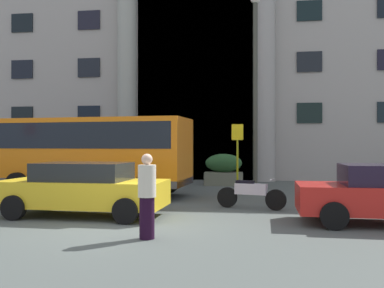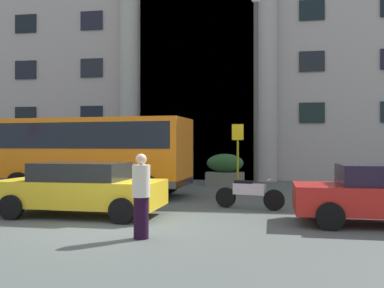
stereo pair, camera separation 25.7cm
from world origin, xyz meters
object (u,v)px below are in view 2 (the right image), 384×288
object	(u,v)px
scooter_by_planter	(45,190)
pedestrian_child_trailing	(141,196)
motorcycle_far_end	(248,193)
hedge_planter_far_west	(225,170)
hedge_planter_entrance_right	(64,167)
parked_compact_extra	(81,188)
bus_stop_sign	(238,151)
lamppost_plaza_centre	(256,77)
orange_minibus	(96,150)

from	to	relation	value
scooter_by_planter	pedestrian_child_trailing	distance (m)	5.95
scooter_by_planter	motorcycle_far_end	xyz separation A→B (m)	(6.28, 0.11, 0.00)
hedge_planter_far_west	motorcycle_far_end	size ratio (longest dim) A/B	0.87
hedge_planter_far_west	hedge_planter_entrance_right	bearing A→B (deg)	175.14
hedge_planter_far_west	parked_compact_extra	distance (m)	9.36
hedge_planter_entrance_right	motorcycle_far_end	world-z (taller)	hedge_planter_entrance_right
bus_stop_sign	parked_compact_extra	size ratio (longest dim) A/B	0.61
scooter_by_planter	parked_compact_extra	bearing A→B (deg)	-35.98
lamppost_plaza_centre	pedestrian_child_trailing	bearing A→B (deg)	-104.57
bus_stop_sign	pedestrian_child_trailing	xyz separation A→B (m)	(-1.55, -7.97, -0.79)
hedge_planter_far_west	bus_stop_sign	bearing A→B (deg)	-77.26
lamppost_plaza_centre	orange_minibus	bearing A→B (deg)	-160.65
bus_stop_sign	lamppost_plaza_centre	xyz separation A→B (m)	(0.69, 0.63, 2.92)
parked_compact_extra	lamppost_plaza_centre	size ratio (longest dim) A/B	0.55
hedge_planter_far_west	lamppost_plaza_centre	bearing A→B (deg)	-61.36
scooter_by_planter	lamppost_plaza_centre	distance (m)	8.89
bus_stop_sign	hedge_planter_far_west	bearing A→B (deg)	102.74
bus_stop_sign	hedge_planter_far_west	world-z (taller)	bus_stop_sign
bus_stop_sign	motorcycle_far_end	size ratio (longest dim) A/B	1.32
hedge_planter_entrance_right	lamppost_plaza_centre	bearing A→B (deg)	-18.86
bus_stop_sign	parked_compact_extra	bearing A→B (deg)	-124.51
parked_compact_extra	orange_minibus	bearing A→B (deg)	109.41
pedestrian_child_trailing	orange_minibus	bearing A→B (deg)	-131.68
orange_minibus	parked_compact_extra	bearing A→B (deg)	-67.78
parked_compact_extra	scooter_by_planter	world-z (taller)	parked_compact_extra
motorcycle_far_end	hedge_planter_far_west	bearing A→B (deg)	115.81
bus_stop_sign	hedge_planter_entrance_right	world-z (taller)	bus_stop_sign
motorcycle_far_end	lamppost_plaza_centre	xyz separation A→B (m)	(0.22, 4.36, 4.10)
orange_minibus	pedestrian_child_trailing	xyz separation A→B (m)	(3.58, -6.56, -0.82)
hedge_planter_far_west	scooter_by_planter	world-z (taller)	hedge_planter_far_west
orange_minibus	pedestrian_child_trailing	world-z (taller)	orange_minibus
hedge_planter_entrance_right	motorcycle_far_end	bearing A→B (deg)	-39.15
orange_minibus	hedge_planter_far_west	xyz separation A→B (m)	(4.40, 4.63, -0.97)
orange_minibus	parked_compact_extra	distance (m)	4.48
parked_compact_extra	scooter_by_planter	bearing A→B (deg)	140.59
scooter_by_planter	lamppost_plaza_centre	xyz separation A→B (m)	(6.50, 4.47, 4.10)
parked_compact_extra	pedestrian_child_trailing	bearing A→B (deg)	-43.45
pedestrian_child_trailing	lamppost_plaza_centre	size ratio (longest dim) A/B	0.22
orange_minibus	scooter_by_planter	distance (m)	2.80
pedestrian_child_trailing	hedge_planter_entrance_right	bearing A→B (deg)	-128.47
parked_compact_extra	scooter_by_planter	distance (m)	2.65
scooter_by_planter	lamppost_plaza_centre	bearing A→B (deg)	40.38
orange_minibus	hedge_planter_far_west	bearing A→B (deg)	51.67
parked_compact_extra	motorcycle_far_end	world-z (taller)	parked_compact_extra
hedge_planter_far_west	motorcycle_far_end	xyz separation A→B (m)	(1.19, -6.95, -0.24)
orange_minibus	hedge_planter_far_west	world-z (taller)	orange_minibus
orange_minibus	bus_stop_sign	xyz separation A→B (m)	(5.13, 1.41, -0.03)
hedge_planter_far_west	motorcycle_far_end	bearing A→B (deg)	-80.26
bus_stop_sign	hedge_planter_far_west	xyz separation A→B (m)	(-0.73, 3.22, -0.94)
hedge_planter_entrance_right	motorcycle_far_end	distance (m)	12.12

